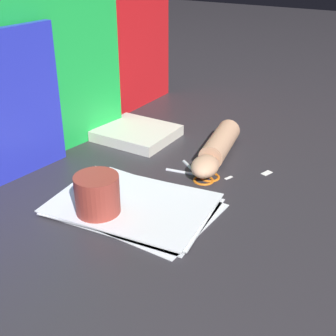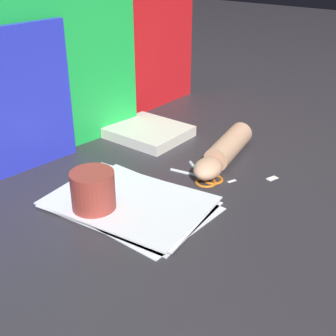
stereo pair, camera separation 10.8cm
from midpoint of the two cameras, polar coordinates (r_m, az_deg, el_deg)
ground_plane at (r=1.12m, az=-1.98°, el=-2.49°), size 6.00×6.00×0.00m
backdrop_panel_center at (r=1.23m, az=-19.29°, el=12.62°), size 0.60×0.13×0.55m
backdrop_panel_right at (r=1.46m, az=-10.11°, el=15.45°), size 0.70×0.06×0.54m
paper_stack at (r=1.05m, az=-7.17°, el=-4.54°), size 0.27×0.37×0.01m
book_closed at (r=1.39m, az=-6.07°, el=4.19°), size 0.20×0.22×0.03m
scissors at (r=1.17m, az=1.41°, el=-0.92°), size 0.11×0.15×0.01m
hand_forearm at (r=1.24m, az=3.46°, el=2.27°), size 0.30×0.11×0.06m
paper_scrap_near at (r=1.20m, az=9.46°, el=-0.66°), size 0.03×0.03×0.00m
paper_scrap_mid at (r=1.17m, az=4.79°, el=-1.25°), size 0.03×0.02×0.00m
mug at (r=1.01m, az=-11.66°, el=-3.53°), size 0.10×0.10×0.10m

